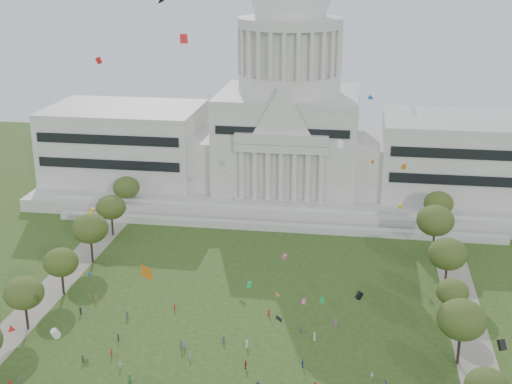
# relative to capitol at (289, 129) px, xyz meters

# --- Properties ---
(capitol) EXTENTS (160.00, 64.50, 91.30)m
(capitol) POSITION_rel_capitol_xyz_m (0.00, 0.00, 0.00)
(capitol) COLOR beige
(capitol) RESTS_ON ground
(path_left) EXTENTS (8.00, 160.00, 0.04)m
(path_left) POSITION_rel_capitol_xyz_m (-48.00, -83.59, -22.28)
(path_left) COLOR gray
(path_left) RESTS_ON ground
(path_right) EXTENTS (8.00, 160.00, 0.04)m
(path_right) POSITION_rel_capitol_xyz_m (48.00, -83.59, -22.28)
(path_right) COLOR gray
(path_right) RESTS_ON ground
(row_tree_l_2) EXTENTS (8.42, 8.42, 11.97)m
(row_tree_l_2) POSITION_rel_capitol_xyz_m (-45.04, -96.29, -13.79)
(row_tree_l_2) COLOR black
(row_tree_l_2) RESTS_ON ground
(row_tree_r_2) EXTENTS (9.55, 9.55, 13.58)m
(row_tree_r_2) POSITION_rel_capitol_xyz_m (44.17, -96.15, -12.64)
(row_tree_r_2) COLOR black
(row_tree_r_2) RESTS_ON ground
(row_tree_l_3) EXTENTS (8.12, 8.12, 11.55)m
(row_tree_l_3) POSITION_rel_capitol_xyz_m (-44.09, -79.67, -14.09)
(row_tree_l_3) COLOR black
(row_tree_l_3) RESTS_ON ground
(row_tree_r_3) EXTENTS (7.01, 7.01, 9.98)m
(row_tree_r_3) POSITION_rel_capitol_xyz_m (44.40, -79.10, -15.21)
(row_tree_r_3) COLOR black
(row_tree_r_3) RESTS_ON ground
(row_tree_l_4) EXTENTS (9.29, 9.29, 13.21)m
(row_tree_l_4) POSITION_rel_capitol_xyz_m (-44.08, -61.17, -12.90)
(row_tree_l_4) COLOR black
(row_tree_l_4) RESTS_ON ground
(row_tree_r_4) EXTENTS (9.19, 9.19, 13.06)m
(row_tree_r_4) POSITION_rel_capitol_xyz_m (44.76, -63.55, -13.01)
(row_tree_r_4) COLOR black
(row_tree_r_4) RESTS_ON ground
(row_tree_l_5) EXTENTS (8.33, 8.33, 11.85)m
(row_tree_l_5) POSITION_rel_capitol_xyz_m (-45.22, -42.58, -13.88)
(row_tree_l_5) COLOR black
(row_tree_l_5) RESTS_ON ground
(row_tree_r_5) EXTENTS (9.82, 9.82, 13.96)m
(row_tree_r_5) POSITION_rel_capitol_xyz_m (43.49, -43.40, -12.37)
(row_tree_r_5) COLOR black
(row_tree_r_5) RESTS_ON ground
(row_tree_l_6) EXTENTS (8.19, 8.19, 11.64)m
(row_tree_l_6) POSITION_rel_capitol_xyz_m (-46.87, -24.45, -14.02)
(row_tree_l_6) COLOR black
(row_tree_l_6) RESTS_ON ground
(row_tree_r_6) EXTENTS (8.42, 8.42, 11.97)m
(row_tree_r_6) POSITION_rel_capitol_xyz_m (45.96, -25.46, -13.79)
(row_tree_r_6) COLOR black
(row_tree_r_6) RESTS_ON ground
(person_0) EXTENTS (0.99, 0.96, 1.72)m
(person_0) POSITION_rel_capitol_xyz_m (30.14, -106.56, -21.44)
(person_0) COLOR #4C4C51
(person_0) RESTS_ON ground
(person_2) EXTENTS (0.92, 0.92, 1.65)m
(person_2) POSITION_rel_capitol_xyz_m (27.66, -104.18, -21.47)
(person_2) COLOR silver
(person_2) RESTS_ON ground
(person_4) EXTENTS (0.81, 1.16, 1.80)m
(person_4) POSITION_rel_capitol_xyz_m (3.47, -104.21, -21.39)
(person_4) COLOR #B21E1E
(person_4) RESTS_ON ground
(person_5) EXTENTS (1.22, 1.50, 1.53)m
(person_5) POSITION_rel_capitol_xyz_m (-8.10, -102.21, -21.53)
(person_5) COLOR silver
(person_5) RESTS_ON ground
(person_8) EXTENTS (0.92, 0.74, 1.65)m
(person_8) POSITION_rel_capitol_xyz_m (-20.62, -107.57, -21.47)
(person_8) COLOR silver
(person_8) RESTS_ON ground
(person_10) EXTENTS (0.71, 1.03, 1.61)m
(person_10) POSITION_rel_capitol_xyz_m (14.34, -102.20, -21.49)
(person_10) COLOR navy
(person_10) RESTS_ON ground
(distant_crowd) EXTENTS (58.64, 37.79, 1.95)m
(distant_crowd) POSITION_rel_capitol_xyz_m (-9.68, -100.50, -21.47)
(distant_crowd) COLOR #B21E1E
(distant_crowd) RESTS_ON ground
(kite_swarm) EXTENTS (85.28, 109.34, 66.23)m
(kite_swarm) POSITION_rel_capitol_xyz_m (7.67, -105.96, 2.36)
(kite_swarm) COLOR orange
(kite_swarm) RESTS_ON ground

